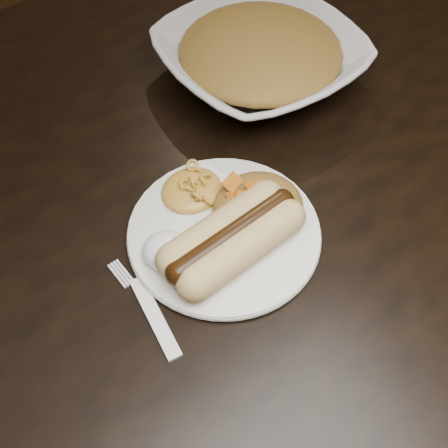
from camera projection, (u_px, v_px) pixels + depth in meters
floor at (183, 383)px, 1.25m from camera, size 4.00×4.00×0.00m
table at (152, 223)px, 0.72m from camera, size 1.60×0.90×0.75m
plate at (224, 232)px, 0.59m from camera, size 0.28×0.28×0.01m
hotdog at (232, 237)px, 0.55m from camera, size 0.14×0.07×0.04m
mac_and_cheese at (191, 184)px, 0.60m from camera, size 0.09×0.08×0.03m
sour_cream at (166, 247)px, 0.55m from camera, size 0.07×0.07×0.03m
taco_salad at (259, 201)px, 0.59m from camera, size 0.11×0.10×0.05m
fork at (155, 317)px, 0.53m from camera, size 0.04×0.13×0.00m
serving_bowl at (260, 60)px, 0.73m from camera, size 0.28×0.28×0.07m
bowl_filling at (261, 49)px, 0.71m from camera, size 0.23×0.23×0.06m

